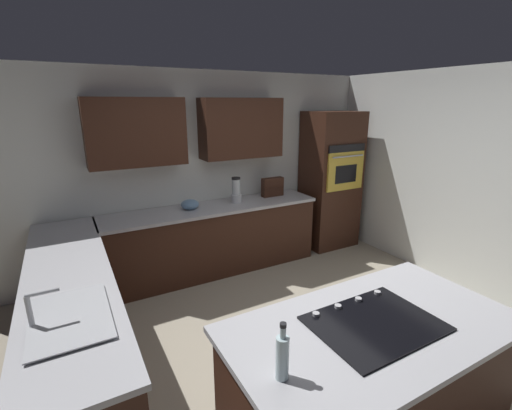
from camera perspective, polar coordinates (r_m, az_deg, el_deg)
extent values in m
plane|color=#9E937F|center=(3.66, 6.09, -20.67)|extent=(14.00, 14.00, 0.00)
cube|color=silver|center=(4.87, -7.74, 5.56)|extent=(6.00, 0.10, 2.60)
cube|color=#381E14|center=(4.76, -2.42, 12.36)|extent=(1.10, 0.34, 0.77)
cube|color=#381E14|center=(4.33, -18.93, 11.12)|extent=(1.10, 0.34, 0.77)
cube|color=silver|center=(5.03, 28.06, 4.13)|extent=(0.10, 4.00, 2.60)
cube|color=#381E14|center=(4.74, -6.78, -5.69)|extent=(2.80, 0.60, 0.86)
cube|color=#B2B2B7|center=(4.59, -6.96, -0.48)|extent=(2.84, 0.64, 0.04)
cube|color=#381E14|center=(3.41, -27.25, -16.91)|extent=(0.60, 2.90, 0.86)
cube|color=#B2B2B7|center=(3.20, -28.31, -10.09)|extent=(0.64, 2.94, 0.04)
cube|color=#381E14|center=(2.66, 17.70, -26.34)|extent=(1.76, 0.90, 0.86)
cube|color=#B2B2B7|center=(2.38, 18.68, -18.29)|extent=(1.84, 0.98, 0.04)
cube|color=#381E14|center=(5.55, 11.98, 3.91)|extent=(0.80, 0.60, 2.07)
cube|color=gold|center=(5.28, 14.33, 5.35)|extent=(0.66, 0.03, 0.56)
cube|color=black|center=(5.28, 14.39, 4.90)|extent=(0.40, 0.01, 0.26)
cube|color=black|center=(5.23, 14.58, 8.90)|extent=(0.66, 0.02, 0.11)
cylinder|color=silver|center=(5.22, 14.76, 7.65)|extent=(0.56, 0.02, 0.02)
cube|color=#515456|center=(2.72, -28.07, -14.12)|extent=(0.40, 0.30, 0.02)
cube|color=#515456|center=(2.43, -27.80, -17.94)|extent=(0.40, 0.30, 0.02)
cube|color=#B7BABF|center=(2.57, -27.97, -15.75)|extent=(0.46, 0.70, 0.01)
cylinder|color=#B7BABF|center=(2.54, -32.88, -14.49)|extent=(0.03, 0.03, 0.22)
cylinder|color=#B7BABF|center=(2.48, -31.42, -12.07)|extent=(0.18, 0.02, 0.02)
cube|color=black|center=(2.37, 18.74, -17.75)|extent=(0.76, 0.56, 0.01)
cylinder|color=#B2B2B7|center=(2.66, 19.12, -13.28)|extent=(0.04, 0.04, 0.02)
cylinder|color=#B2B2B7|center=(2.54, 16.30, -14.48)|extent=(0.04, 0.04, 0.02)
cylinder|color=#B2B2B7|center=(2.43, 13.17, -15.75)|extent=(0.04, 0.04, 0.02)
cylinder|color=#B2B2B7|center=(2.33, 9.72, -17.09)|extent=(0.04, 0.04, 0.02)
cylinder|color=silver|center=(4.73, -3.22, 1.08)|extent=(0.15, 0.15, 0.11)
cylinder|color=silver|center=(4.69, -3.25, 2.95)|extent=(0.11, 0.11, 0.21)
cylinder|color=black|center=(4.67, -3.27, 4.35)|extent=(0.12, 0.12, 0.03)
ellipsoid|color=#668CB2|center=(4.50, -10.69, 0.09)|extent=(0.22, 0.22, 0.12)
cube|color=#381E14|center=(5.03, 2.69, 2.95)|extent=(0.32, 0.10, 0.27)
cube|color=#381E14|center=(4.99, 3.02, 2.82)|extent=(0.31, 0.02, 0.02)
cylinder|color=silver|center=(1.85, 4.29, -23.56)|extent=(0.07, 0.07, 0.23)
cylinder|color=silver|center=(1.76, 4.40, -19.95)|extent=(0.03, 0.03, 0.06)
cylinder|color=black|center=(1.74, 4.43, -18.89)|extent=(0.03, 0.03, 0.02)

